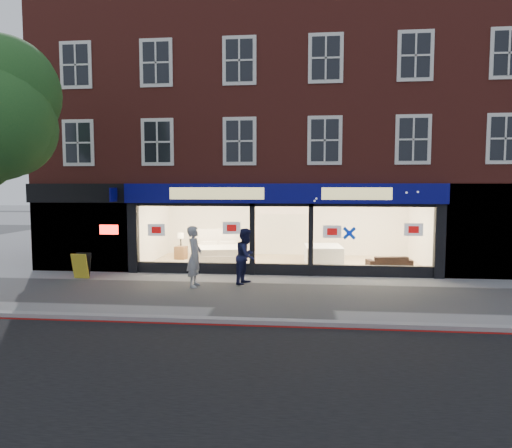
# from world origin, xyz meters

# --- Properties ---
(ground) EXTENTS (120.00, 120.00, 0.00)m
(ground) POSITION_xyz_m (0.00, 0.00, 0.00)
(ground) COLOR gray
(ground) RESTS_ON ground
(kerb_line) EXTENTS (60.00, 0.10, 0.01)m
(kerb_line) POSITION_xyz_m (0.00, -3.10, 0.01)
(kerb_line) COLOR #8C0A07
(kerb_line) RESTS_ON ground
(kerb_stone) EXTENTS (60.00, 0.25, 0.12)m
(kerb_stone) POSITION_xyz_m (0.00, -2.90, 0.06)
(kerb_stone) COLOR gray
(kerb_stone) RESTS_ON ground
(showroom_floor) EXTENTS (11.00, 4.50, 0.10)m
(showroom_floor) POSITION_xyz_m (0.00, 5.25, 0.05)
(showroom_floor) COLOR tan
(showroom_floor) RESTS_ON ground
(building) EXTENTS (19.00, 8.26, 10.30)m
(building) POSITION_xyz_m (-0.02, 6.93, 6.67)
(building) COLOR maroon
(building) RESTS_ON ground
(display_bed) EXTENTS (2.21, 2.52, 1.25)m
(display_bed) POSITION_xyz_m (-2.71, 5.30, 0.45)
(display_bed) COLOR white
(display_bed) RESTS_ON showroom_floor
(bedside_table) EXTENTS (0.52, 0.52, 0.55)m
(bedside_table) POSITION_xyz_m (-4.40, 5.63, 0.38)
(bedside_table) COLOR brown
(bedside_table) RESTS_ON showroom_floor
(mattress_stack) EXTENTS (1.54, 1.89, 0.71)m
(mattress_stack) POSITION_xyz_m (1.60, 5.19, 0.46)
(mattress_stack) COLOR white
(mattress_stack) RESTS_ON showroom_floor
(sofa) EXTENTS (1.74, 0.90, 0.48)m
(sofa) POSITION_xyz_m (4.03, 4.23, 0.34)
(sofa) COLOR black
(sofa) RESTS_ON showroom_floor
(a_board) EXTENTS (0.61, 0.43, 0.89)m
(a_board) POSITION_xyz_m (-6.90, 1.75, 0.45)
(a_board) COLOR gold
(a_board) RESTS_ON ground
(pedestrian_grey) EXTENTS (0.49, 0.73, 1.95)m
(pedestrian_grey) POSITION_xyz_m (-2.67, 0.86, 0.97)
(pedestrian_grey) COLOR #A0A2A7
(pedestrian_grey) RESTS_ON ground
(pedestrian_blue) EXTENTS (0.91, 1.04, 1.83)m
(pedestrian_blue) POSITION_xyz_m (-1.08, 1.47, 0.92)
(pedestrian_blue) COLOR #16193F
(pedestrian_blue) RESTS_ON ground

